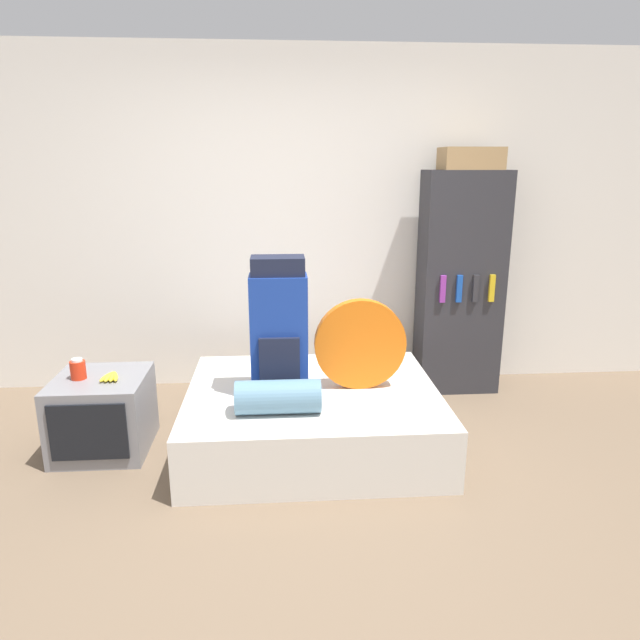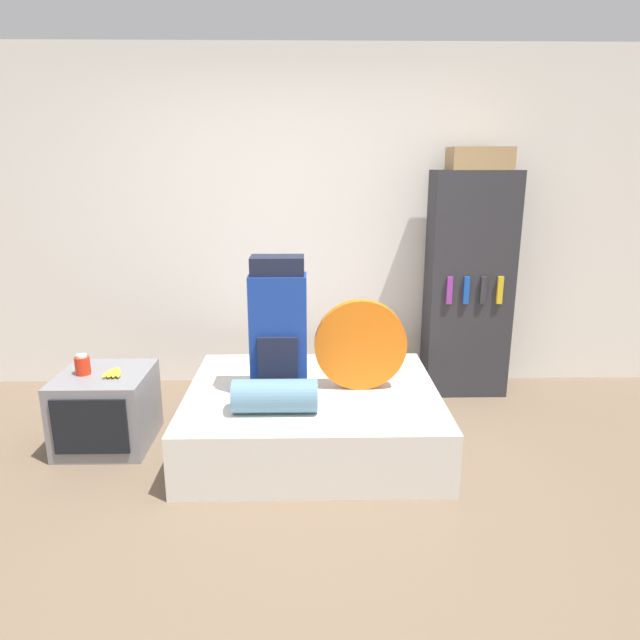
{
  "view_description": "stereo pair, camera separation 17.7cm",
  "coord_description": "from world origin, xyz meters",
  "px_view_note": "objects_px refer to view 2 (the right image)",
  "views": [
    {
      "loc": [
        -0.13,
        -2.46,
        1.75
      ],
      "look_at": [
        0.11,
        0.89,
        0.82
      ],
      "focal_mm": 32.0,
      "sensor_mm": 36.0,
      "label": 1
    },
    {
      "loc": [
        0.04,
        -2.47,
        1.75
      ],
      "look_at": [
        0.11,
        0.89,
        0.82
      ],
      "focal_mm": 32.0,
      "sensor_mm": 36.0,
      "label": 2
    }
  ],
  "objects_px": {
    "sleeping_roll": "(275,396)",
    "cardboard_box": "(479,158)",
    "tent_bag": "(360,345)",
    "canister": "(83,365)",
    "bookshelf": "(468,285)",
    "backpack": "(278,329)",
    "television": "(106,409)"
  },
  "relations": [
    {
      "from": "backpack",
      "to": "cardboard_box",
      "type": "xyz_separation_m",
      "value": [
        1.41,
        0.91,
        1.0
      ]
    },
    {
      "from": "backpack",
      "to": "bookshelf",
      "type": "relative_size",
      "value": 0.5
    },
    {
      "from": "television",
      "to": "bookshelf",
      "type": "xyz_separation_m",
      "value": [
        2.51,
        0.86,
        0.61
      ]
    },
    {
      "from": "tent_bag",
      "to": "canister",
      "type": "xyz_separation_m",
      "value": [
        -1.73,
        -0.0,
        -0.12
      ]
    },
    {
      "from": "tent_bag",
      "to": "cardboard_box",
      "type": "relative_size",
      "value": 1.33
    },
    {
      "from": "television",
      "to": "canister",
      "type": "relative_size",
      "value": 4.48
    },
    {
      "from": "bookshelf",
      "to": "canister",
      "type": "bearing_deg",
      "value": -161.82
    },
    {
      "from": "television",
      "to": "canister",
      "type": "xyz_separation_m",
      "value": [
        -0.12,
        -0.01,
        0.3
      ]
    },
    {
      "from": "backpack",
      "to": "canister",
      "type": "distance_m",
      "value": 1.25
    },
    {
      "from": "backpack",
      "to": "sleeping_roll",
      "type": "bearing_deg",
      "value": -92.3
    },
    {
      "from": "canister",
      "to": "bookshelf",
      "type": "distance_m",
      "value": 2.78
    },
    {
      "from": "sleeping_roll",
      "to": "cardboard_box",
      "type": "bearing_deg",
      "value": 39.94
    },
    {
      "from": "tent_bag",
      "to": "television",
      "type": "relative_size",
      "value": 1.0
    },
    {
      "from": "tent_bag",
      "to": "canister",
      "type": "distance_m",
      "value": 1.73
    },
    {
      "from": "tent_bag",
      "to": "bookshelf",
      "type": "relative_size",
      "value": 0.34
    },
    {
      "from": "backpack",
      "to": "tent_bag",
      "type": "relative_size",
      "value": 1.49
    },
    {
      "from": "sleeping_roll",
      "to": "cardboard_box",
      "type": "height_order",
      "value": "cardboard_box"
    },
    {
      "from": "backpack",
      "to": "bookshelf",
      "type": "xyz_separation_m",
      "value": [
        1.4,
        0.93,
        0.07
      ]
    },
    {
      "from": "bookshelf",
      "to": "sleeping_roll",
      "type": "bearing_deg",
      "value": -139.37
    },
    {
      "from": "sleeping_roll",
      "to": "canister",
      "type": "xyz_separation_m",
      "value": [
        -1.21,
        0.35,
        0.07
      ]
    },
    {
      "from": "tent_bag",
      "to": "cardboard_box",
      "type": "xyz_separation_m",
      "value": [
        0.91,
        0.84,
        1.12
      ]
    },
    {
      "from": "canister",
      "to": "bookshelf",
      "type": "xyz_separation_m",
      "value": [
        2.62,
        0.86,
        0.31
      ]
    },
    {
      "from": "tent_bag",
      "to": "cardboard_box",
      "type": "bearing_deg",
      "value": 42.81
    },
    {
      "from": "bookshelf",
      "to": "television",
      "type": "bearing_deg",
      "value": -161.16
    },
    {
      "from": "backpack",
      "to": "tent_bag",
      "type": "distance_m",
      "value": 0.52
    },
    {
      "from": "canister",
      "to": "cardboard_box",
      "type": "bearing_deg",
      "value": 17.71
    },
    {
      "from": "sleeping_roll",
      "to": "canister",
      "type": "relative_size",
      "value": 3.77
    },
    {
      "from": "backpack",
      "to": "canister",
      "type": "xyz_separation_m",
      "value": [
        -1.22,
        0.07,
        -0.25
      ]
    },
    {
      "from": "backpack",
      "to": "bookshelf",
      "type": "height_order",
      "value": "bookshelf"
    },
    {
      "from": "tent_bag",
      "to": "bookshelf",
      "type": "bearing_deg",
      "value": 43.83
    },
    {
      "from": "tent_bag",
      "to": "canister",
      "type": "height_order",
      "value": "tent_bag"
    },
    {
      "from": "backpack",
      "to": "television",
      "type": "xyz_separation_m",
      "value": [
        -1.11,
        0.07,
        -0.55
      ]
    }
  ]
}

